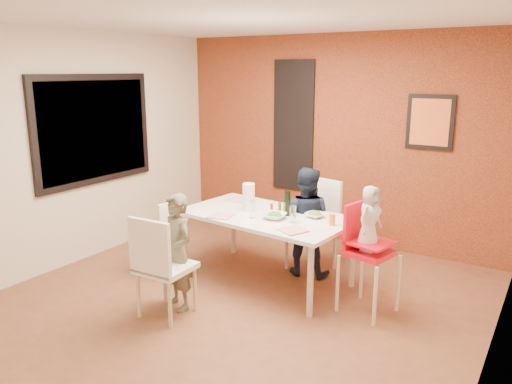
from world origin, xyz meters
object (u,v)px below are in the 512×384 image
Objects in this scene: chair_left at (165,233)px; chair_near at (159,262)px; child_far at (305,222)px; wine_bottle at (287,203)px; high_chair at (365,248)px; child_near at (177,252)px; toddler at (370,218)px; paper_towel_roll at (249,197)px; chair_far at (317,219)px; dining_table at (266,220)px.

chair_near is at bearing 40.90° from chair_left.
child_far reaches higher than wine_bottle.
high_chair is at bearing -10.53° from wine_bottle.
high_chair is 1.77m from child_near.
toddler is (0.90, -0.50, 0.31)m from child_far.
paper_towel_roll is (0.14, 1.28, 0.35)m from chair_near.
chair_far is 3.83× the size of wine_bottle.
chair_far is 1.21× the size of chair_left.
paper_towel_roll reaches higher than chair_near.
toddler is at bearing -98.56° from high_chair.
chair_near is 2.01m from chair_far.
child_far reaches higher than chair_left.
chair_near is at bearing -96.04° from paper_towel_roll.
chair_far is (0.67, 1.89, 0.03)m from chair_near.
chair_left is at bearing -158.39° from wine_bottle.
child_far reaches higher than dining_table.
paper_towel_roll is (-0.53, -0.61, 0.32)m from chair_far.
wine_bottle is (0.59, 1.08, 0.32)m from child_near.
wine_bottle is (1.26, 0.50, 0.41)m from chair_left.
dining_table is 0.71m from chair_far.
toddler is 1.42m from paper_towel_roll.
chair_left is (-1.05, -0.43, -0.21)m from dining_table.
toddler is at bearing 47.63° from child_near.
high_chair is 3.49× the size of paper_towel_roll.
toddler is (1.55, 0.89, 0.36)m from child_near.
high_chair is 0.99m from wine_bottle.
child_far is at bearing 79.07° from wine_bottle.
chair_near is 0.80× the size of child_far.
high_chair is 0.85× the size of child_far.
high_chair reaches higher than chair_left.
chair_far is 1.72m from chair_left.
child_near is 0.93× the size of child_far.
chair_far is 0.99× the size of high_chair.
chair_far is (0.29, 0.64, -0.11)m from dining_table.
chair_near is at bearing -113.82° from wine_bottle.
toddler is (1.55, 1.14, 0.37)m from chair_near.
child_far reaches higher than chair_far.
dining_table is 0.32m from paper_towel_roll.
child_far is (-0.02, -0.25, 0.03)m from chair_far.
chair_far is 0.87m from paper_towel_roll.
dining_table is 0.30m from wine_bottle.
toddler is (2.23, 0.32, 0.45)m from chair_left.
high_chair reaches higher than wine_bottle.
chair_left is at bearing -128.63° from chair_far.
paper_towel_roll is (-1.39, 0.13, 0.27)m from high_chair.
paper_towel_roll is (0.14, 1.03, 0.33)m from child_near.
chair_far reaches higher than dining_table.
child_far is (0.65, 1.39, 0.05)m from child_near.
child_far is at bearing -113.76° from chair_near.
high_chair reaches higher than dining_table.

